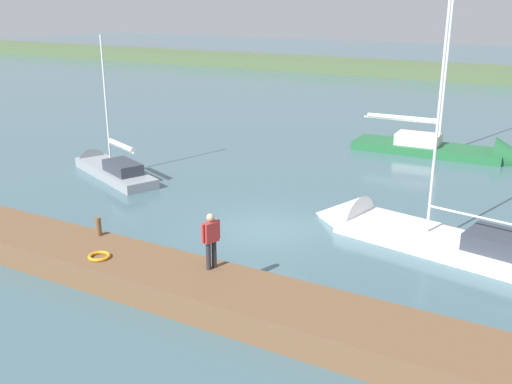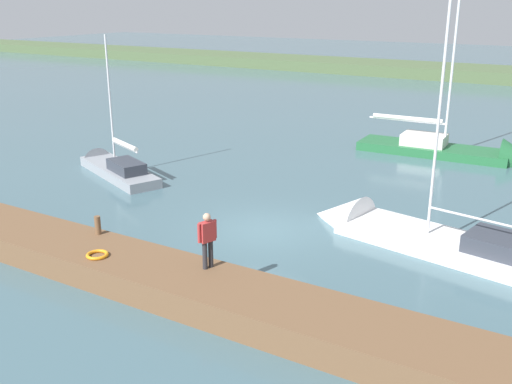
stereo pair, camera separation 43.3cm
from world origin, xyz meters
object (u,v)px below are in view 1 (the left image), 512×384
Objects in this scene: sailboat_behind_pier at (414,237)px; person_on_dock at (211,237)px; life_ring_buoy at (99,256)px; mooring_post_near at (98,226)px; sailboat_mid_channel at (460,154)px; sailboat_inner_slip at (107,170)px.

sailboat_behind_pier is 7.92m from person_on_dock.
sailboat_behind_pier is at bearing 78.41° from person_on_dock.
life_ring_buoy is 10.61m from sailboat_behind_pier.
mooring_post_near is 0.37× the size of person_on_dock.
life_ring_buoy is 21.35m from sailboat_mid_channel.
sailboat_inner_slip is at bearing -142.93° from sailboat_mid_channel.
mooring_post_near is 0.08× the size of sailboat_inner_slip.
sailboat_mid_channel is 1.53× the size of sailboat_inner_slip.
sailboat_mid_channel is 19.63m from person_on_dock.
sailboat_mid_channel is (-7.60, -19.09, -0.92)m from mooring_post_near.
life_ring_buoy is (-1.24, 1.28, -0.26)m from mooring_post_near.
sailboat_inner_slip is at bearing -47.75° from life_ring_buoy.
sailboat_behind_pier is at bearing -143.07° from mooring_post_near.
person_on_dock is (-4.51, 0.23, 0.64)m from mooring_post_near.
sailboat_inner_slip is at bearing -48.07° from mooring_post_near.
sailboat_mid_channel reaches higher than person_on_dock.
life_ring_buoy is at bearing 134.09° from mooring_post_near.
sailboat_behind_pier is 1.74× the size of sailboat_inner_slip.
sailboat_inner_slip reaches higher than life_ring_buoy.
sailboat_mid_channel is at bearing -107.33° from life_ring_buoy.
person_on_dock is at bearing -101.01° from sailboat_mid_channel.
life_ring_buoy is 0.06× the size of sailboat_mid_channel.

